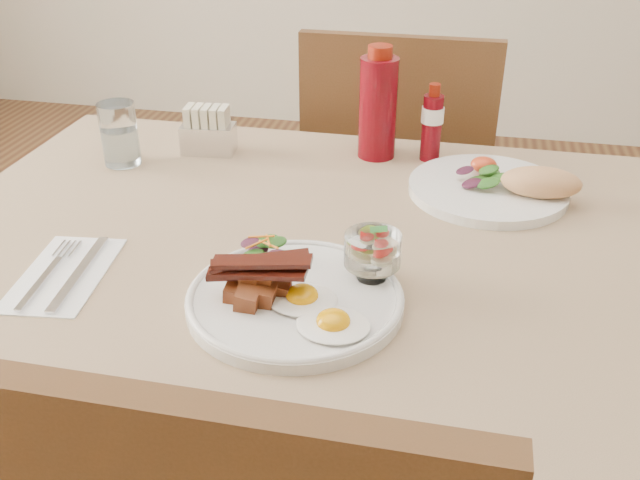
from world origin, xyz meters
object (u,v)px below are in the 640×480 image
at_px(second_plate, 500,186).
at_px(water_glass, 120,137).
at_px(ketchup_bottle, 378,106).
at_px(hot_sauce_bottle, 432,124).
at_px(sugar_caddy, 208,133).
at_px(table, 351,295).
at_px(chair_far, 397,193).
at_px(fruit_cup, 373,250).
at_px(main_plate, 295,300).

distance_m(second_plate, water_glass, 0.68).
distance_m(second_plate, ketchup_bottle, 0.27).
relative_size(hot_sauce_bottle, sugar_caddy, 1.39).
height_order(ketchup_bottle, sugar_caddy, ketchup_bottle).
xyz_separation_m(table, chair_far, (0.00, 0.66, -0.14)).
relative_size(chair_far, ketchup_bottle, 4.47).
relative_size(table, second_plate, 4.68).
relative_size(second_plate, hot_sauce_bottle, 1.97).
xyz_separation_m(ketchup_bottle, sugar_caddy, (-0.31, -0.05, -0.06)).
xyz_separation_m(fruit_cup, ketchup_bottle, (-0.06, 0.45, 0.04)).
bearing_deg(table, ketchup_bottle, 92.44).
bearing_deg(water_glass, main_plate, -42.12).
bearing_deg(second_plate, ketchup_bottle, 150.43).
distance_m(ketchup_bottle, hot_sauce_bottle, 0.10).
distance_m(table, chair_far, 0.68).
bearing_deg(ketchup_bottle, chair_far, 87.35).
bearing_deg(ketchup_bottle, second_plate, -29.57).
height_order(main_plate, hot_sauce_bottle, hot_sauce_bottle).
distance_m(second_plate, sugar_caddy, 0.55).
height_order(ketchup_bottle, hot_sauce_bottle, ketchup_bottle).
relative_size(hot_sauce_bottle, water_glass, 1.26).
height_order(table, hot_sauce_bottle, hot_sauce_bottle).
xyz_separation_m(chair_far, second_plate, (0.21, -0.45, 0.25)).
height_order(table, main_plate, main_plate).
height_order(chair_far, fruit_cup, chair_far).
bearing_deg(table, hot_sauce_bottle, 76.28).
bearing_deg(main_plate, sugar_caddy, 121.39).
relative_size(chair_far, water_glass, 8.12).
distance_m(chair_far, fruit_cup, 0.82).
bearing_deg(ketchup_bottle, table, -87.56).
bearing_deg(sugar_caddy, hot_sauce_bottle, 2.41).
bearing_deg(water_glass, hot_sauce_bottle, 13.94).
height_order(main_plate, second_plate, second_plate).
distance_m(chair_far, second_plate, 0.55).
bearing_deg(fruit_cup, table, 112.33).
xyz_separation_m(ketchup_bottle, water_glass, (-0.45, -0.13, -0.05)).
xyz_separation_m(chair_far, ketchup_bottle, (-0.01, -0.32, 0.32)).
distance_m(hot_sauce_bottle, sugar_caddy, 0.42).
bearing_deg(water_glass, sugar_caddy, 30.82).
relative_size(chair_far, main_plate, 3.32).
bearing_deg(fruit_cup, main_plate, -145.17).
bearing_deg(hot_sauce_bottle, second_plate, -46.18).
bearing_deg(ketchup_bottle, water_glass, -163.61).
distance_m(main_plate, hot_sauce_bottle, 0.54).
xyz_separation_m(table, sugar_caddy, (-0.33, 0.30, 0.13)).
xyz_separation_m(hot_sauce_bottle, sugar_caddy, (-0.41, -0.05, -0.03)).
distance_m(table, ketchup_bottle, 0.39).
bearing_deg(second_plate, main_plate, -123.94).
distance_m(main_plate, second_plate, 0.46).
relative_size(table, water_glass, 11.61).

